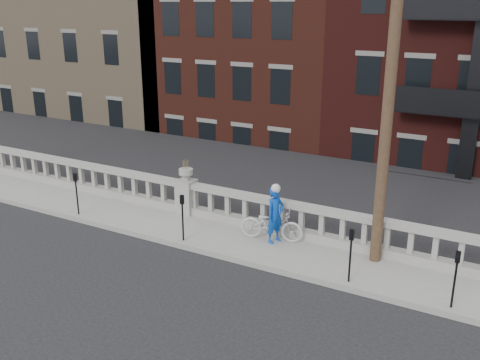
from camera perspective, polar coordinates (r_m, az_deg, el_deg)
name	(u,v)px	position (r m, az deg, el deg)	size (l,w,h in m)	color
ground	(101,267)	(14.60, -14.58, -8.95)	(120.00, 120.00, 0.00)	black
sidewalk	(170,225)	(16.62, -7.51, -4.76)	(32.00, 2.20, 0.15)	gray
balustrade	(187,198)	(17.12, -5.70, -1.94)	(28.00, 0.34, 1.03)	gray
planter_pedestal	(187,193)	(17.06, -5.72, -1.35)	(0.55, 0.55, 1.76)	gray
lower_level	(376,72)	(33.60, 14.27, 11.07)	(80.00, 44.00, 20.80)	#605E59
utility_pole	(392,63)	(13.20, 15.90, 11.96)	(1.60, 0.28, 10.00)	#422D1E
parking_meter_a	(76,189)	(17.57, -17.07, -0.92)	(0.10, 0.09, 1.36)	black
parking_meter_b	(182,212)	(15.02, -6.16, -3.47)	(0.10, 0.09, 1.36)	black
parking_meter_c	(351,250)	(13.03, 11.73, -7.29)	(0.10, 0.09, 1.36)	black
parking_meter_d	(456,273)	(12.64, 22.02, -9.18)	(0.10, 0.09, 1.36)	black
bicycle	(271,224)	(15.16, 3.38, -4.71)	(0.63, 1.79, 0.94)	beige
cyclist	(275,215)	(14.90, 3.78, -3.76)	(0.59, 0.38, 1.61)	#0B41B1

